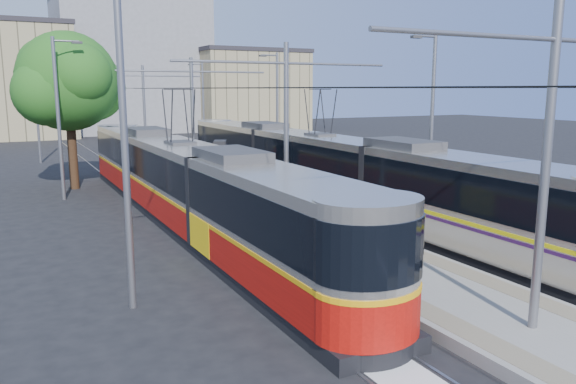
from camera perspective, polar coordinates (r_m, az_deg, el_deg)
ground at (r=16.64m, az=12.67°, el=-9.19°), size 160.00×160.00×0.00m
platform at (r=31.14m, az=-7.76°, el=0.42°), size 4.00×50.00×0.30m
tactile_strip_left at (r=30.66m, az=-10.32°, el=0.48°), size 0.70×50.00×0.01m
tactile_strip_right at (r=31.62m, az=-5.30°, el=0.91°), size 0.70×50.00×0.01m
rails at (r=31.16m, az=-7.76°, el=0.17°), size 8.71×70.00×0.03m
track_arrow at (r=12.40m, az=8.62°, el=-16.08°), size 1.20×5.00×0.01m
tram_left at (r=23.70m, az=-10.77°, el=1.01°), size 2.43×28.44×5.50m
tram_right at (r=27.39m, az=3.23°, el=2.74°), size 2.43×31.55×5.50m
catenary at (r=28.02m, az=-6.00°, el=8.35°), size 9.20×70.00×7.00m
street_lamps at (r=34.49m, az=-10.19°, el=8.06°), size 15.18×38.22×8.00m
shelter at (r=30.54m, az=-6.88°, el=3.00°), size 1.09×1.31×2.49m
tree at (r=33.50m, az=-20.91°, el=10.27°), size 5.92×5.47×8.60m
building_centre at (r=77.70m, az=-15.66°, el=12.50°), size 18.36×14.28×17.60m
building_right at (r=76.17m, az=-4.04°, el=10.27°), size 14.28×10.20×10.62m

